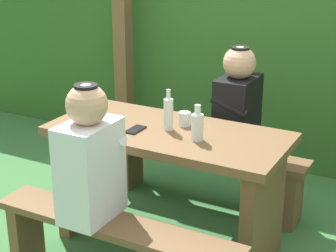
% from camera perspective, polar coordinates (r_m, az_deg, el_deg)
% --- Properties ---
extents(ground_plane, '(12.00, 12.00, 0.00)m').
position_cam_1_polar(ground_plane, '(3.56, 0.00, -11.82)').
color(ground_plane, '#39703B').
extents(hedge_backdrop, '(6.40, 0.82, 1.90)m').
position_cam_1_polar(hedge_backdrop, '(4.80, 10.48, 8.60)').
color(hedge_backdrop, '#306025').
rests_on(hedge_backdrop, ground_plane).
extents(pergola_post_left, '(0.12, 0.12, 1.95)m').
position_cam_1_polar(pergola_post_left, '(4.69, -4.65, 8.90)').
color(pergola_post_left, brown).
rests_on(pergola_post_left, ground_plane).
extents(picnic_table, '(1.40, 0.64, 0.75)m').
position_cam_1_polar(picnic_table, '(3.32, 0.00, -4.33)').
color(picnic_table, brown).
rests_on(picnic_table, ground_plane).
extents(bench_near, '(1.40, 0.24, 0.44)m').
position_cam_1_polar(bench_near, '(2.98, -5.38, -11.85)').
color(bench_near, brown).
rests_on(bench_near, ground_plane).
extents(bench_far, '(1.40, 0.24, 0.44)m').
position_cam_1_polar(bench_far, '(3.87, 4.06, -3.84)').
color(bench_far, brown).
rests_on(bench_far, ground_plane).
extents(person_white_shirt, '(0.25, 0.35, 0.72)m').
position_cam_1_polar(person_white_shirt, '(2.84, -8.00, -3.25)').
color(person_white_shirt, silver).
rests_on(person_white_shirt, bench_near).
extents(person_black_coat, '(0.25, 0.35, 0.72)m').
position_cam_1_polar(person_black_coat, '(3.63, 7.12, 2.10)').
color(person_black_coat, black).
rests_on(person_black_coat, bench_far).
extents(drinking_glass, '(0.07, 0.07, 0.08)m').
position_cam_1_polar(drinking_glass, '(3.28, 1.72, 0.74)').
color(drinking_glass, silver).
rests_on(drinking_glass, picnic_table).
extents(bottle_left, '(0.07, 0.07, 0.20)m').
position_cam_1_polar(bottle_left, '(3.05, 3.02, 0.01)').
color(bottle_left, silver).
rests_on(bottle_left, picnic_table).
extents(bottle_right, '(0.06, 0.06, 0.24)m').
position_cam_1_polar(bottle_right, '(3.19, 0.10, 1.28)').
color(bottle_right, silver).
rests_on(bottle_right, picnic_table).
extents(cell_phone, '(0.07, 0.14, 0.01)m').
position_cam_1_polar(cell_phone, '(3.22, -3.35, -0.37)').
color(cell_phone, black).
rests_on(cell_phone, picnic_table).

